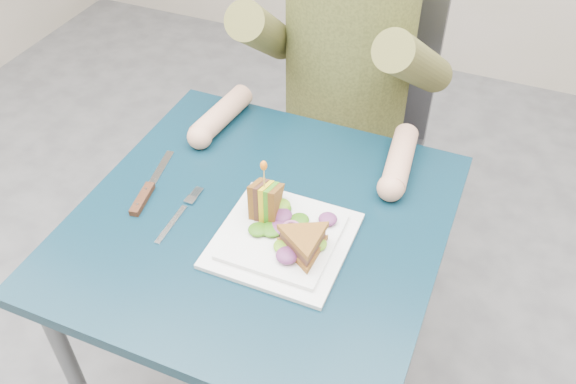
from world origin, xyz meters
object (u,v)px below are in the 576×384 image
at_px(sandwich_flat, 304,243).
at_px(fork, 178,215).
at_px(plate, 283,239).
at_px(knife, 146,193).
at_px(chair, 352,121).
at_px(sandwich_upright, 265,200).
at_px(diner, 348,24).
at_px(table, 260,245).

height_order(sandwich_flat, fork, sandwich_flat).
relative_size(plate, knife, 1.18).
xyz_separation_m(chair, fork, (-0.16, -0.72, 0.19)).
relative_size(plate, sandwich_upright, 2.06).
distance_m(diner, fork, 0.65).
bearing_deg(fork, sandwich_upright, 20.01).
height_order(table, diner, diner).
height_order(diner, sandwich_flat, diner).
distance_m(sandwich_flat, sandwich_upright, 0.13).
distance_m(table, sandwich_flat, 0.19).
height_order(plate, sandwich_flat, sandwich_flat).
distance_m(chair, diner, 0.39).
bearing_deg(knife, chair, 69.46).
bearing_deg(sandwich_upright, sandwich_flat, -31.64).
height_order(sandwich_flat, sandwich_upright, sandwich_upright).
xyz_separation_m(sandwich_flat, sandwich_upright, (-0.11, 0.07, 0.01)).
distance_m(plate, fork, 0.23).
xyz_separation_m(plate, knife, (-0.33, 0.01, -0.00)).
relative_size(table, sandwich_flat, 4.65).
xyz_separation_m(sandwich_upright, fork, (-0.17, -0.06, -0.05)).
bearing_deg(sandwich_upright, diner, 91.34).
height_order(table, plate, plate).
bearing_deg(chair, sandwich_flat, -80.10).
bearing_deg(knife, fork, -17.07).
xyz_separation_m(table, knife, (-0.26, -0.03, 0.09)).
height_order(sandwich_upright, knife, sandwich_upright).
height_order(diner, sandwich_upright, diner).
bearing_deg(chair, diner, -90.00).
relative_size(diner, sandwich_flat, 4.62).
xyz_separation_m(diner, fork, (-0.16, -0.60, -0.18)).
height_order(diner, knife, diner).
bearing_deg(plate, sandwich_flat, -24.44).
height_order(table, sandwich_flat, sandwich_flat).
relative_size(table, sandwich_upright, 5.95).
distance_m(table, sandwich_upright, 0.13).
bearing_deg(fork, knife, 162.93).
bearing_deg(sandwich_upright, fork, -159.99).
xyz_separation_m(sandwich_upright, knife, (-0.27, -0.03, -0.05)).
bearing_deg(plate, table, 150.06).
xyz_separation_m(chair, sandwich_upright, (0.01, -0.65, 0.24)).
relative_size(chair, sandwich_flat, 5.76).
distance_m(plate, sandwich_flat, 0.07).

